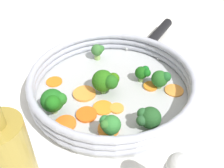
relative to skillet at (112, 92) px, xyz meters
The scene contains 23 objects.
ground_plane 0.01m from the skillet, ahead, with size 4.00×4.00×0.00m, color white.
skillet is the anchor object (origin of this frame).
skillet_rim_wall 0.03m from the skillet, ahead, with size 0.35×0.35×0.04m.
skillet_handle 0.25m from the skillet, 35.48° to the left, with size 0.03×0.03×0.17m, color black.
skillet_rivet_left 0.16m from the skillet, 19.30° to the left, with size 0.01×0.01×0.01m, color #AEB1BC.
skillet_rivet_right 0.16m from the skillet, 51.67° to the left, with size 0.01×0.01×0.01m, color #B1B6B4.
carrot_slice_0 0.06m from the skillet, 105.64° to the right, with size 0.03×0.03×0.00m, color orange.
carrot_slice_1 0.06m from the skillet, 131.90° to the right, with size 0.04×0.04×0.00m, color orange.
carrot_slice_2 0.13m from the skillet, 144.84° to the left, with size 0.04×0.04×0.00m, color orange.
carrot_slice_3 0.11m from the skillet, 117.90° to the right, with size 0.04×0.04×0.01m, color orange.
carrot_slice_4 0.09m from the skillet, 147.15° to the right, with size 0.04×0.04×0.01m, color orange.
carrot_slice_5 0.06m from the skillet, behind, with size 0.05×0.05×0.01m, color orange.
carrot_slice_6 0.13m from the skillet, 26.78° to the right, with size 0.04×0.04×0.00m, color orange.
carrot_slice_7 0.13m from the skillet, 155.27° to the right, with size 0.04×0.04×0.01m, color orange.
carrot_slice_8 0.03m from the skillet, 93.20° to the left, with size 0.04×0.04×0.00m, color orange.
carrot_slice_9 0.08m from the skillet, 19.70° to the right, with size 0.03×0.03×0.01m, color orange.
broccoli_floret_0 0.13m from the skillet, 82.50° to the right, with size 0.04×0.04×0.04m.
broccoli_floret_1 0.12m from the skillet, 82.14° to the left, with size 0.03×0.03×0.04m.
broccoli_floret_2 0.11m from the skillet, 20.85° to the right, with size 0.04×0.04×0.04m.
broccoli_floret_3 0.08m from the skillet, ahead, with size 0.03×0.03×0.04m.
broccoli_floret_4 0.04m from the skillet, 157.09° to the right, with size 0.05×0.05×0.05m.
broccoli_floret_5 0.14m from the skillet, behind, with size 0.05×0.05×0.05m.
broccoli_floret_6 0.13m from the skillet, 116.63° to the right, with size 0.04×0.04×0.05m.
Camera 1 is at (-0.18, -0.39, 0.38)m, focal length 42.00 mm.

